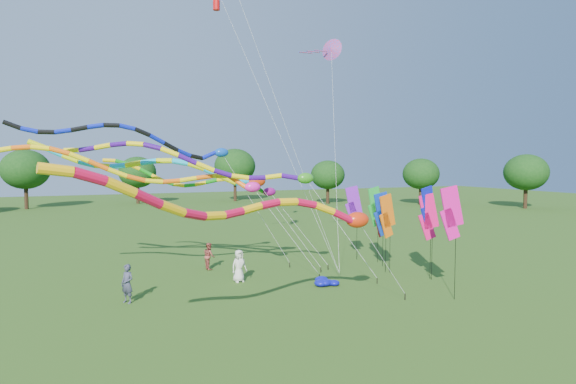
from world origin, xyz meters
name	(u,v)px	position (x,y,z in m)	size (l,w,h in m)	color
ground	(333,305)	(0.00, 0.00, 0.00)	(160.00, 160.00, 0.00)	#295115
tree_ring	(355,184)	(-1.03, -3.48, 5.50)	(120.00, 117.46, 9.67)	#382314
tube_kite_red	(272,209)	(-3.83, -2.51, 4.60)	(14.08, 4.62, 6.79)	black
tube_kite_orange	(162,173)	(-6.43, 5.85, 5.69)	(14.91, 2.84, 7.65)	black
tube_kite_purple	(214,165)	(-3.92, 5.46, 6.10)	(14.47, 6.14, 7.89)	black
tube_kite_blue	(149,142)	(-6.84, 7.13, 7.28)	(14.28, 1.20, 8.73)	black
tube_kite_cyan	(176,169)	(-5.40, 7.84, 5.86)	(14.67, 4.44, 7.92)	black
tube_kite_green	(209,182)	(-3.38, 8.84, 5.12)	(11.75, 4.79, 6.99)	black
delta_kite_high_c	(331,49)	(4.50, 8.89, 13.31)	(3.17, 5.85, 14.32)	black
banner_pole_blue_a	(382,214)	(5.47, 4.46, 3.33)	(1.16, 0.14, 4.60)	black
banner_pole_violet	(353,205)	(5.81, 8.23, 3.50)	(1.15, 0.34, 4.76)	black
banner_pole_magenta_b	(428,217)	(6.75, 2.10, 3.37)	(1.14, 0.38, 4.63)	black
banner_pole_magenta_a	(451,213)	(5.29, -1.27, 3.95)	(1.15, 0.35, 5.22)	black
banner_pole_red	(381,216)	(6.21, 5.74, 3.04)	(1.12, 0.46, 4.30)	black
banner_pole_blue_b	(428,209)	(6.82, 2.21, 3.74)	(1.15, 0.31, 5.01)	black
banner_pole_green	(375,207)	(6.58, 6.91, 3.50)	(1.16, 0.21, 4.76)	black
banner_pole_orange	(387,216)	(5.63, 4.24, 3.23)	(1.16, 0.24, 4.50)	black
blue_nylon_heap	(326,281)	(1.31, 3.27, 0.20)	(1.33, 1.51, 0.45)	#0C0FA2
person_a	(239,266)	(-2.61, 5.54, 0.84)	(0.82, 0.54, 1.68)	silver
person_b	(127,284)	(-8.28, 3.85, 0.86)	(0.63, 0.41, 1.73)	#393A4F
person_c	(209,256)	(-3.36, 9.06, 0.78)	(0.76, 0.59, 1.57)	#9A4138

